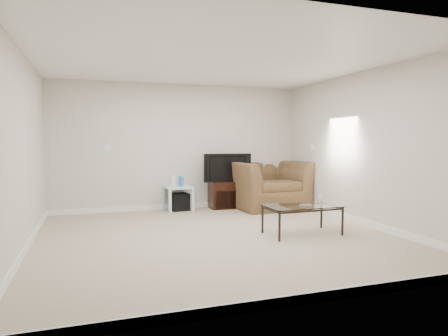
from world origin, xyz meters
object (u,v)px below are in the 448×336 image
object	(u,v)px
television	(226,167)
side_table	(178,198)
recliner	(267,177)
subwoofer	(179,202)
coffee_table	(302,220)
tv_stand	(226,194)

from	to	relation	value
television	side_table	xyz separation A→B (m)	(-0.99, 0.03, -0.59)
side_table	recliner	xyz separation A→B (m)	(1.82, -0.23, 0.39)
recliner	subwoofer	bearing A→B (deg)	166.81
subwoofer	recliner	size ratio (longest dim) A/B	0.23
coffee_table	side_table	bearing A→B (deg)	117.63
side_table	coffee_table	size ratio (longest dim) A/B	0.46
subwoofer	television	bearing A→B (deg)	-2.99
tv_stand	recliner	world-z (taller)	recliner
tv_stand	subwoofer	bearing A→B (deg)	-179.99
coffee_table	recliner	bearing A→B (deg)	77.84
tv_stand	side_table	size ratio (longest dim) A/B	1.30
television	subwoofer	distance (m)	1.17
recliner	side_table	bearing A→B (deg)	167.64
side_table	coffee_table	world-z (taller)	side_table
tv_stand	recliner	size ratio (longest dim) A/B	0.45
tv_stand	television	size ratio (longest dim) A/B	0.72
tv_stand	side_table	distance (m)	0.99
tv_stand	coffee_table	size ratio (longest dim) A/B	0.60
tv_stand	coffee_table	xyz separation A→B (m)	(0.33, -2.52, -0.06)
television	coffee_table	size ratio (longest dim) A/B	0.83
subwoofer	coffee_table	distance (m)	2.86
television	recliner	bearing A→B (deg)	-12.46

